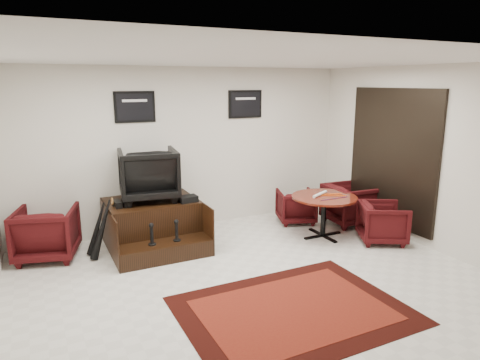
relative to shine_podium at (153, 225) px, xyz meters
name	(u,v)px	position (x,y,z in m)	size (l,w,h in m)	color
ground	(255,281)	(0.86, -1.82, -0.33)	(6.00, 6.00, 0.00)	silver
room_shell	(280,142)	(1.26, -1.70, 1.45)	(6.02, 5.02, 2.81)	beige
area_rug	(293,310)	(0.89, -2.68, -0.33)	(2.51, 1.89, 0.01)	black
shine_podium	(153,225)	(0.00, 0.00, 0.00)	(1.40, 1.44, 0.72)	black
shine_chair	(148,172)	(0.00, 0.15, 0.84)	(0.87, 0.82, 0.90)	black
shoes_pair	(121,203)	(-0.48, -0.05, 0.43)	(0.23, 0.26, 0.09)	black
polish_kit	(188,199)	(0.50, -0.26, 0.44)	(0.28, 0.19, 0.10)	black
umbrella_black	(102,229)	(-0.81, -0.19, 0.12)	(0.34, 0.13, 0.91)	black
umbrella_hooked	(97,228)	(-0.85, 0.02, 0.08)	(0.31, 0.11, 0.82)	black
armchair_side	(46,231)	(-1.53, 0.20, 0.09)	(0.82, 0.77, 0.84)	black
meeting_table	(324,201)	(2.66, -0.86, 0.28)	(1.07, 1.07, 0.70)	#49160A
table_chair_back	(296,205)	(2.67, -0.02, 0.00)	(0.65, 0.61, 0.67)	black
table_chair_window	(350,202)	(3.52, -0.50, 0.07)	(0.79, 0.74, 0.81)	black
table_chair_corner	(383,221)	(3.38, -1.47, 0.02)	(0.69, 0.65, 0.71)	black
paper_roll	(320,194)	(2.62, -0.79, 0.39)	(0.05, 0.05, 0.42)	white
table_clutter	(331,196)	(2.77, -0.90, 0.37)	(0.56, 0.37, 0.01)	#EE560D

